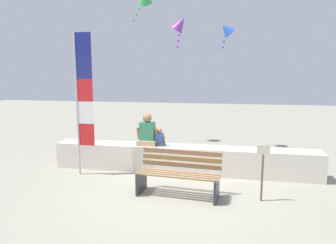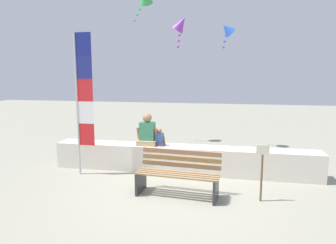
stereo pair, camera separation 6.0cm
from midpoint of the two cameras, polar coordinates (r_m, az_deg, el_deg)
ground_plane at (r=6.60m, az=0.76°, el=-12.62°), size 40.00×40.00×0.00m
seawall_ledge at (r=7.69m, az=2.48°, el=-6.93°), size 6.55×0.59×0.66m
park_bench at (r=6.26m, az=1.74°, el=-9.77°), size 1.72×0.75×0.88m
person_adult at (r=7.69m, az=-4.10°, el=-2.01°), size 0.53×0.39×0.81m
person_child at (r=7.65m, az=-1.82°, el=-3.15°), size 0.29×0.21×0.44m
flag_banner at (r=7.49m, az=-15.93°, el=4.76°), size 0.43×0.05×3.38m
kite_blue at (r=10.30m, az=10.65°, el=16.60°), size 0.65×0.60×0.85m
kite_purple at (r=9.79m, az=2.10°, el=17.77°), size 0.60×0.65×1.06m
sign_post at (r=6.14m, az=16.95°, el=-8.12°), size 0.24×0.04×1.11m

